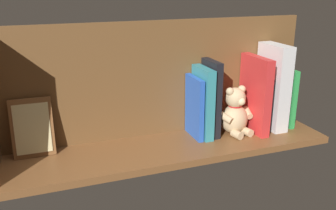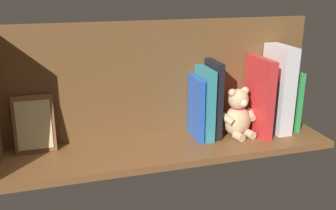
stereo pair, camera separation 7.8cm
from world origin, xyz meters
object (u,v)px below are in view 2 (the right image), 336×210
at_px(book_0, 290,99).
at_px(picture_frame_leaning, 34,124).
at_px(dictionary_thick_white, 278,89).
at_px(teddy_bear, 238,115).

height_order(book_0, picture_frame_leaning, book_0).
relative_size(book_0, picture_frame_leaning, 1.18).
relative_size(dictionary_thick_white, picture_frame_leaning, 1.68).
bearing_deg(picture_frame_leaning, teddy_bear, 174.93).
bearing_deg(teddy_bear, picture_frame_leaning, -16.53).
xyz_separation_m(dictionary_thick_white, teddy_bear, (0.15, 0.01, -0.08)).
bearing_deg(dictionary_thick_white, teddy_bear, 3.81).
height_order(teddy_bear, picture_frame_leaning, picture_frame_leaning).
distance_m(teddy_bear, picture_frame_leaning, 0.65).
bearing_deg(dictionary_thick_white, book_0, -170.18).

